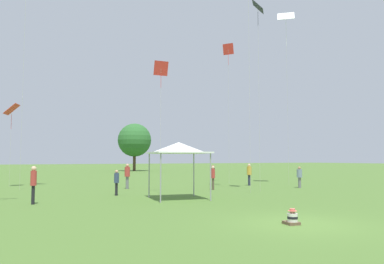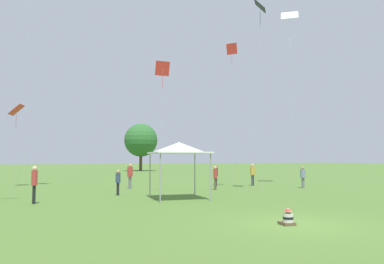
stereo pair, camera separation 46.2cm
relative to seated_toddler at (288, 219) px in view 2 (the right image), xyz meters
The scene contains 16 objects.
ground_plane 0.40m from the seated_toddler, ahead, with size 300.00×300.00×0.00m, color #4C702D.
seated_toddler is the anchor object (origin of this frame).
person_standing_0 18.35m from the seated_toddler, 58.73° to the left, with size 0.49×0.49×1.78m.
person_standing_1 17.03m from the seated_toddler, 91.49° to the left, with size 0.46×0.46×1.83m.
person_standing_2 12.38m from the seated_toddler, 126.29° to the left, with size 0.39×0.39×1.84m.
person_standing_4 17.43m from the seated_toddler, 68.50° to the left, with size 0.34×0.34×1.69m.
person_standing_5 16.54m from the seated_toddler, 46.12° to the left, with size 0.47×0.47×1.61m.
person_standing_6 14.15m from the seated_toddler, 70.55° to the left, with size 0.35×0.35×1.68m.
person_standing_7 12.71m from the seated_toddler, 101.44° to the left, with size 0.39×0.39×1.53m.
canopy_tent 9.31m from the seated_toddler, 90.15° to the left, with size 3.40×3.40×3.11m.
kite_2 23.48m from the seated_toddler, 63.20° to the left, with size 0.79×0.92×12.57m.
kite_3 24.48m from the seated_toddler, 109.99° to the left, with size 1.26×1.45×6.46m.
kite_4 17.57m from the seated_toddler, 57.41° to the left, with size 1.23×1.26×13.14m.
kite_5 14.17m from the seated_toddler, 89.28° to the left, with size 0.94×0.37×8.39m.
kite_6 24.06m from the seated_toddler, 48.79° to the left, with size 1.81×1.77×15.05m.
distant_tree_1 56.91m from the seated_toddler, 77.06° to the left, with size 6.01×6.01×8.58m.
Camera 2 is at (-8.66, -9.92, 2.20)m, focal length 35.00 mm.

